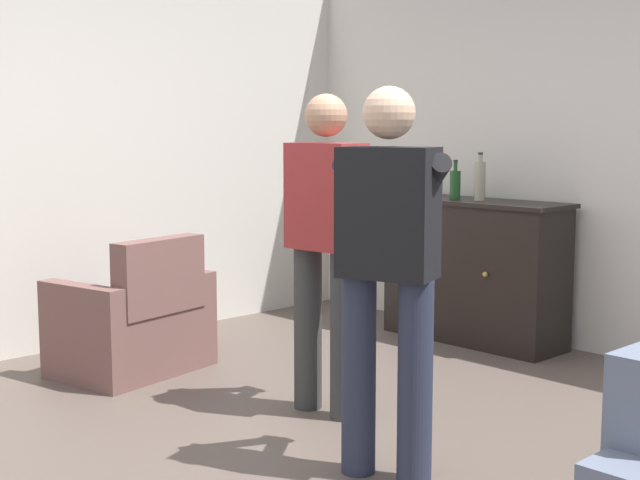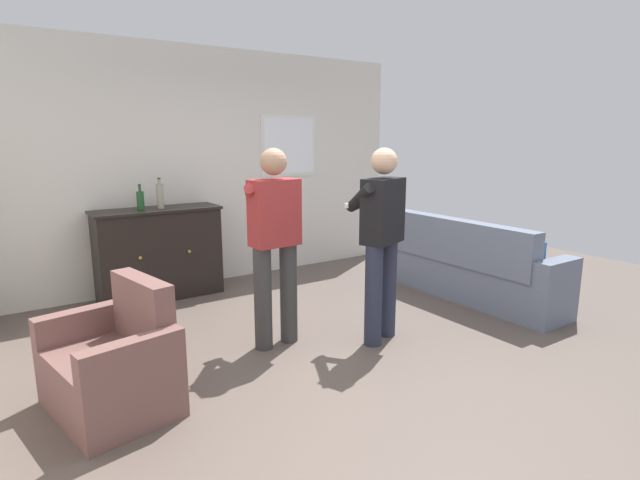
# 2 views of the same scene
# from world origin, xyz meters

# --- Properties ---
(ground) EXTENTS (10.40, 10.40, 0.00)m
(ground) POSITION_xyz_m (0.00, 0.00, 0.00)
(ground) COLOR brown
(wall_back_with_window) EXTENTS (5.20, 0.15, 2.80)m
(wall_back_with_window) POSITION_xyz_m (0.02, 2.66, 1.40)
(wall_back_with_window) COLOR silver
(wall_back_with_window) RESTS_ON ground
(wall_side_left) EXTENTS (0.12, 5.20, 2.80)m
(wall_side_left) POSITION_xyz_m (-2.66, 0.00, 1.40)
(wall_side_left) COLOR silver
(wall_side_left) RESTS_ON ground
(armchair) EXTENTS (0.80, 0.99, 0.85)m
(armchair) POSITION_xyz_m (-1.77, 0.12, 0.29)
(armchair) COLOR brown
(armchair) RESTS_ON ground
(sideboard_cabinet) EXTENTS (1.35, 0.49, 1.00)m
(sideboard_cabinet) POSITION_xyz_m (-0.82, 2.30, 0.50)
(sideboard_cabinet) COLOR black
(sideboard_cabinet) RESTS_ON ground
(bottle_wine_green) EXTENTS (0.08, 0.08, 0.33)m
(bottle_wine_green) POSITION_xyz_m (-0.77, 2.28, 1.14)
(bottle_wine_green) COLOR gray
(bottle_wine_green) RESTS_ON sideboard_cabinet
(bottle_liquor_amber) EXTENTS (0.08, 0.08, 0.27)m
(bottle_liquor_amber) POSITION_xyz_m (-0.98, 2.28, 1.11)
(bottle_liquor_amber) COLOR #1E4C23
(bottle_liquor_amber) RESTS_ON sideboard_cabinet
(person_standing_left) EXTENTS (0.56, 0.49, 1.68)m
(person_standing_left) POSITION_xyz_m (-0.39, 0.44, 0.94)
(person_standing_left) COLOR #383838
(person_standing_left) RESTS_ON ground
(person_standing_right) EXTENTS (0.52, 0.52, 1.68)m
(person_standing_right) POSITION_xyz_m (0.42, 0.02, 0.94)
(person_standing_right) COLOR #282D42
(person_standing_right) RESTS_ON ground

